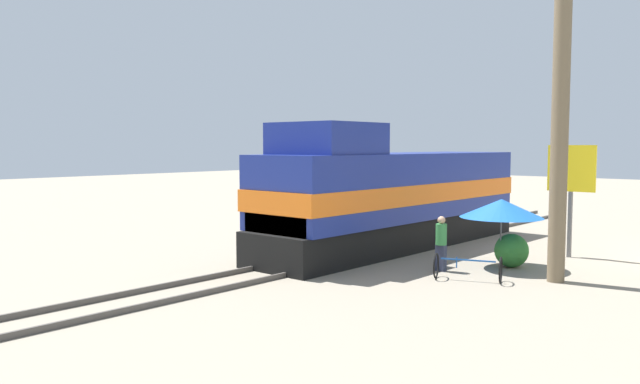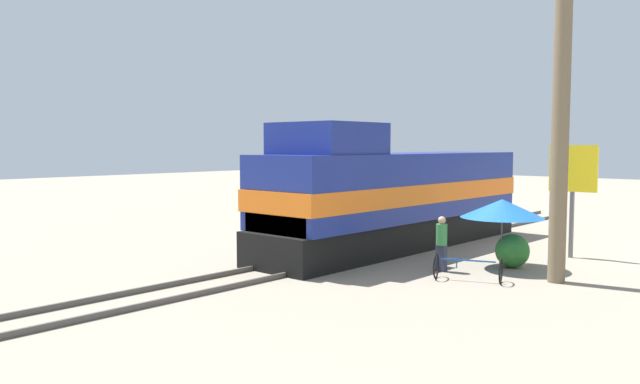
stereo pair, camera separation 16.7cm
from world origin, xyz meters
The scene contains 10 objects.
ground_plane centered at (0.00, 0.00, 0.00)m, with size 120.00×120.00×0.00m, color gray.
rail_near centered at (-0.72, 0.00, 0.07)m, with size 0.08×37.42×0.15m, color #4C4742.
rail_far centered at (0.72, 0.00, 0.07)m, with size 0.08×37.42×0.15m, color #4C4742.
locomotive centered at (0.00, 3.22, 1.95)m, with size 3.16×13.49×4.59m.
utility_pole centered at (6.85, 1.57, 5.23)m, with size 1.80×0.47×10.38m.
vendor_umbrella centered at (4.79, 2.40, 1.89)m, with size 2.57×2.57×2.18m.
billboard_sign centered at (5.73, 5.73, 2.80)m, with size 1.62×0.12×3.86m.
shrub_cluster centered at (5.01, 2.72, 0.53)m, with size 1.06×1.06×1.06m, color #2D722D.
person_bystander centered at (3.65, 0.71, 0.92)m, with size 0.34×0.34×1.69m.
bicycle centered at (4.94, -0.01, 0.39)m, with size 2.00×1.36×0.75m.
Camera 2 is at (13.51, -15.80, 3.86)m, focal length 35.00 mm.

